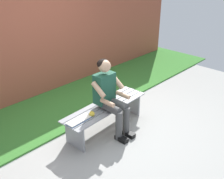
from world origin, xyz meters
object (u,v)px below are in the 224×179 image
bench_near (106,111)px  person_seated (110,94)px  book_open (79,120)px  apple (92,114)px

bench_near → person_seated: bearing=92.7°
book_open → apple: bearing=165.3°
bench_near → apple: 0.41m
person_seated → bench_near: bearing=-87.3°
bench_near → person_seated: (-0.00, 0.10, 0.35)m
person_seated → apple: size_ratio=14.36×
bench_near → book_open: book_open is taller
person_seated → book_open: size_ratio=2.96×
person_seated → book_open: person_seated is taller
person_seated → apple: bearing=-2.6°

